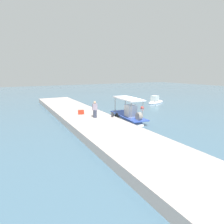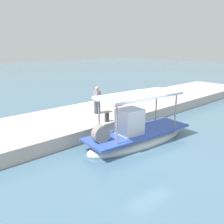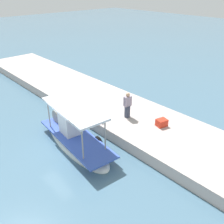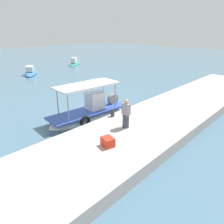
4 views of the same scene
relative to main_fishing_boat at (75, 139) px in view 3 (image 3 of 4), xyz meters
The scene contains 6 objects.
ground_plane 0.69m from the main_fishing_boat, 53.31° to the left, with size 120.00×120.00×0.00m, color slate.
dock_quay 4.16m from the main_fishing_boat, 85.47° to the right, with size 36.00×4.91×0.67m, color #BCAEA8.
main_fishing_boat is the anchor object (origin of this frame).
fisherman_near_bollard 3.83m from the main_fishing_boat, 97.65° to the right, with size 0.41×0.50×1.65m.
mooring_bollard 2.10m from the main_fishing_boat, 84.93° to the right, with size 0.24×0.24×0.49m, color #2D2D33.
cargo_crate 5.13m from the main_fishing_boat, 121.38° to the right, with size 0.61×0.49×0.43m, color red.
Camera 3 is at (-10.34, 5.96, 8.29)m, focal length 39.78 mm.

